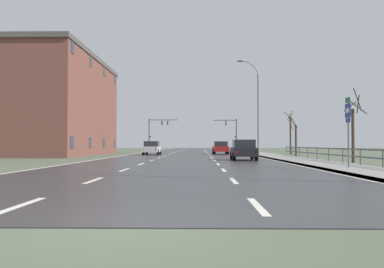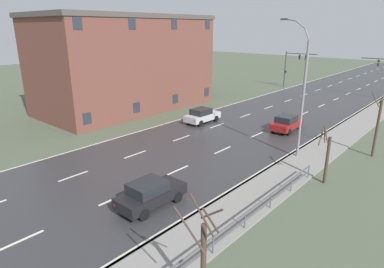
{
  "view_description": "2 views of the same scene",
  "coord_description": "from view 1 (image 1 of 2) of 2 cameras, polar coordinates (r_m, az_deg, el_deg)",
  "views": [
    {
      "loc": [
        1.19,
        -5.77,
        1.23
      ],
      "look_at": [
        0.08,
        55.89,
        2.82
      ],
      "focal_mm": 37.03,
      "sensor_mm": 36.0,
      "label": 1
    },
    {
      "loc": [
        17.29,
        13.54,
        9.7
      ],
      "look_at": [
        0.0,
        33.22,
        1.21
      ],
      "focal_mm": 30.89,
      "sensor_mm": 36.0,
      "label": 2
    }
  ],
  "objects": [
    {
      "name": "ground_plane",
      "position": [
        53.79,
        -0.23,
        -2.85
      ],
      "size": [
        160.0,
        160.0,
        0.12
      ],
      "color": "#4C5642"
    },
    {
      "name": "road_asphalt_strip",
      "position": [
        65.78,
        -0.0,
        -2.54
      ],
      "size": [
        14.0,
        120.0,
        0.03
      ],
      "color": "#303033",
      "rests_on": "ground"
    },
    {
      "name": "sidewalk_right",
      "position": [
        66.17,
        7.32,
        -2.48
      ],
      "size": [
        3.0,
        120.0,
        0.12
      ],
      "color": "gray",
      "rests_on": "ground"
    },
    {
      "name": "guardrail",
      "position": [
        27.96,
        19.09,
        -2.48
      ],
      "size": [
        0.07,
        26.02,
        1.0
      ],
      "color": "#515459",
      "rests_on": "ground"
    },
    {
      "name": "street_lamp_midground",
      "position": [
        43.43,
        9.34,
        3.63
      ],
      "size": [
        2.36,
        0.24,
        10.36
      ],
      "color": "slate",
      "rests_on": "ground"
    },
    {
      "name": "highway_sign",
      "position": [
        20.52,
        21.58,
        1.47
      ],
      "size": [
        0.09,
        0.68,
        3.51
      ],
      "color": "slate",
      "rests_on": "ground"
    },
    {
      "name": "traffic_signal_right",
      "position": [
        71.55,
        5.82,
        0.57
      ],
      "size": [
        4.28,
        0.36,
        5.81
      ],
      "color": "#38383A",
      "rests_on": "ground"
    },
    {
      "name": "traffic_signal_left",
      "position": [
        72.06,
        -5.16,
        0.79
      ],
      "size": [
        5.28,
        0.36,
        5.9
      ],
      "color": "#38383A",
      "rests_on": "ground"
    },
    {
      "name": "car_near_left",
      "position": [
        45.77,
        -5.78,
        -2.0
      ],
      "size": [
        1.88,
        4.12,
        1.57
      ],
      "rotation": [
        0.0,
        0.0,
        -0.01
      ],
      "color": "#B7B7BC",
      "rests_on": "ground"
    },
    {
      "name": "car_far_left",
      "position": [
        30.42,
        7.43,
        -2.27
      ],
      "size": [
        1.86,
        4.11,
        1.57
      ],
      "rotation": [
        0.0,
        0.0,
        -0.01
      ],
      "color": "black",
      "rests_on": "ground"
    },
    {
      "name": "car_near_right",
      "position": [
        48.73,
        4.12,
        -1.98
      ],
      "size": [
        1.93,
        4.15,
        1.57
      ],
      "rotation": [
        0.0,
        0.0,
        0.03
      ],
      "color": "maroon",
      "rests_on": "ground"
    },
    {
      "name": "brick_building",
      "position": [
        47.89,
        -19.59,
        3.82
      ],
      "size": [
        10.82,
        20.98,
        11.14
      ],
      "color": "brown",
      "rests_on": "ground"
    },
    {
      "name": "bare_tree_near",
      "position": [
        28.43,
        22.23,
        0.47
      ],
      "size": [
        1.4,
        1.24,
        4.94
      ],
      "color": "#423328",
      "rests_on": "ground"
    },
    {
      "name": "bare_tree_mid",
      "position": [
        40.84,
        14.69,
        -0.64
      ],
      "size": [
        0.73,
        1.09,
        3.89
      ],
      "color": "#423328",
      "rests_on": "ground"
    },
    {
      "name": "bare_tree_far",
      "position": [
        48.12,
        13.99,
        0.02
      ],
      "size": [
        1.23,
        1.32,
        5.23
      ],
      "color": "#423328",
      "rests_on": "ground"
    }
  ]
}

